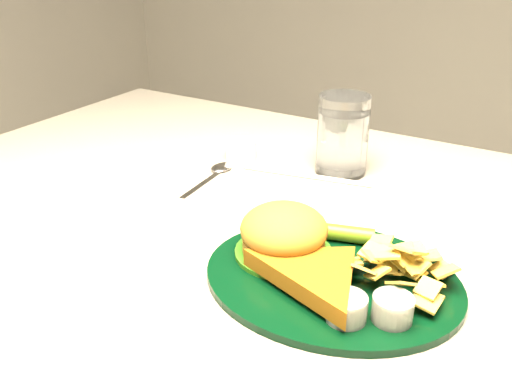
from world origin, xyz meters
TOP-DOWN VIEW (x-y plane):
  - dinner_plate at (0.09, -0.08)m, footprint 0.29×0.25m
  - water_glass at (-0.02, 0.19)m, footprint 0.09×0.09m
  - spoon at (-0.17, 0.04)m, footprint 0.05×0.14m
  - ramekin at (-0.18, 0.16)m, footprint 0.06×0.06m
  - wrapped_straw at (-0.06, 0.15)m, footprint 0.20×0.10m

SIDE VIEW (x-z plane):
  - wrapped_straw at x=-0.06m, z-range 0.75..0.76m
  - spoon at x=-0.17m, z-range 0.75..0.76m
  - ramekin at x=-0.18m, z-range 0.75..0.78m
  - dinner_plate at x=0.09m, z-range 0.75..0.81m
  - water_glass at x=-0.02m, z-range 0.75..0.87m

